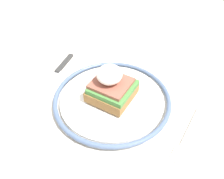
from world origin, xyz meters
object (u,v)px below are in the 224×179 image
plate (112,99)px  sandwich (111,86)px  knife (57,72)px  fork (187,136)px

plate → sandwich: (0.00, 0.00, 0.04)m
knife → plate: bearing=175.1°
plate → fork: size_ratio=1.76×
plate → knife: (0.17, -0.01, -0.01)m
sandwich → fork: 0.18m
knife → fork: bearing=176.1°
plate → sandwich: size_ratio=2.19×
fork → knife: (0.34, -0.02, 0.00)m
fork → knife: 0.34m
sandwich → knife: size_ratio=0.61×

